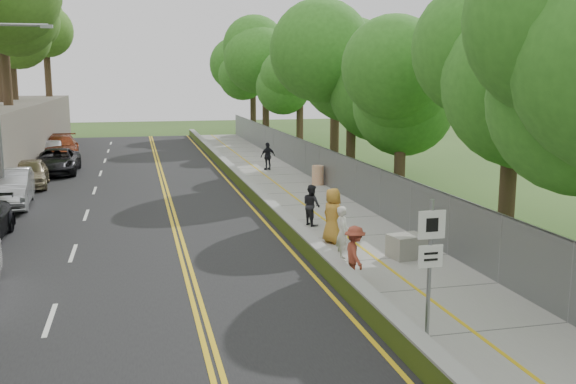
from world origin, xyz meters
TOP-DOWN VIEW (x-y plane):
  - ground at (0.00, 0.00)m, footprint 140.00×140.00m
  - road at (-5.40, 15.00)m, footprint 11.20×66.00m
  - sidewalk at (2.55, 15.00)m, footprint 4.20×66.00m
  - jersey_barrier at (0.25, 15.00)m, footprint 0.42×66.00m
  - chainlink_fence at (4.65, 15.00)m, footprint 0.04×66.00m
  - trees_fenceside at (7.00, 15.00)m, footprint 7.00×66.00m
  - streetlight at (-10.46, 14.00)m, footprint 2.52×0.22m
  - signpost at (1.05, -3.02)m, footprint 0.62×0.09m
  - construction_barrel at (4.27, 17.06)m, footprint 0.63×0.63m
  - concrete_block at (3.20, 3.00)m, footprint 1.23×1.02m
  - car_4 at (-10.49, 19.90)m, footprint 2.08×4.43m
  - car_5 at (-10.60, 14.60)m, footprint 2.08×5.13m
  - car_6 at (-9.70, 24.53)m, footprint 2.45×5.30m
  - car_7 at (-10.15, 31.39)m, footprint 2.72×5.87m
  - car_8 at (-10.60, 30.75)m, footprint 2.13×4.65m
  - painter_0 at (1.45, 5.32)m, footprint 0.93×1.10m
  - painter_1 at (1.13, 3.21)m, footprint 0.56×0.71m
  - painter_2 at (1.45, 8.06)m, footprint 0.80×0.92m
  - painter_3 at (0.75, 1.00)m, footprint 0.66×1.08m
  - person_far at (2.80, 23.07)m, footprint 1.07×0.69m

SIDE VIEW (x-z plane):
  - ground at x=0.00m, z-range 0.00..0.00m
  - road at x=-5.40m, z-range 0.00..0.04m
  - sidewalk at x=2.55m, z-range 0.00..0.05m
  - jersey_barrier at x=0.25m, z-range 0.00..0.60m
  - concrete_block at x=3.20m, z-range 0.05..0.78m
  - construction_barrel at x=4.27m, z-range 0.05..1.08m
  - car_4 at x=-10.49m, z-range 0.04..1.51m
  - car_6 at x=-9.70m, z-range 0.04..1.51m
  - car_8 at x=-10.60m, z-range 0.04..1.58m
  - painter_2 at x=1.45m, z-range 0.05..1.64m
  - painter_3 at x=0.75m, z-range 0.05..1.66m
  - car_5 at x=-10.60m, z-range 0.04..1.70m
  - car_7 at x=-10.15m, z-range 0.04..1.70m
  - person_far at x=2.80m, z-range 0.05..1.75m
  - painter_1 at x=1.13m, z-range 0.05..1.76m
  - chainlink_fence at x=4.65m, z-range 0.00..2.00m
  - painter_0 at x=1.45m, z-range 0.05..1.96m
  - signpost at x=1.05m, z-range 0.41..3.51m
  - streetlight at x=-10.46m, z-range 0.64..8.64m
  - trees_fenceside at x=7.00m, z-range 0.00..14.00m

